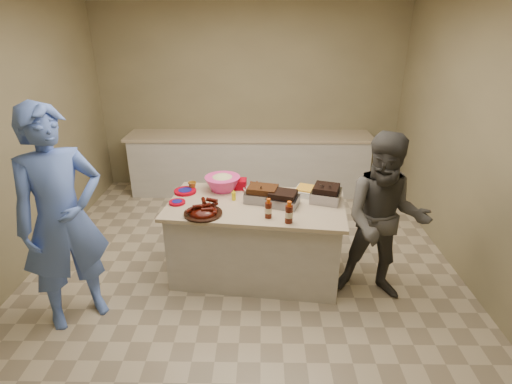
{
  "coord_description": "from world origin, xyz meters",
  "views": [
    {
      "loc": [
        0.18,
        -3.52,
        2.46
      ],
      "look_at": [
        0.13,
        0.04,
        0.91
      ],
      "focal_mm": 28.0,
      "sensor_mm": 36.0,
      "label": 1
    }
  ],
  "objects_px": {
    "coleslaw_bowl": "(223,190)",
    "mustard_bottle": "(234,200)",
    "guest_gray": "(374,293)",
    "plastic_cup": "(193,189)",
    "bbq_bottle_b": "(289,222)",
    "roasting_pan": "(325,201)",
    "guest_blue": "(83,314)",
    "island": "(256,273)",
    "bbq_bottle_a": "(268,217)",
    "rib_platter": "(203,214)"
  },
  "relations": [
    {
      "from": "coleslaw_bowl",
      "to": "plastic_cup",
      "type": "xyz_separation_m",
      "value": [
        -0.32,
        0.01,
        0.0
      ]
    },
    {
      "from": "island",
      "to": "roasting_pan",
      "type": "height_order",
      "value": "roasting_pan"
    },
    {
      "from": "guest_blue",
      "to": "island",
      "type": "bearing_deg",
      "value": -16.03
    },
    {
      "from": "guest_blue",
      "to": "rib_platter",
      "type": "bearing_deg",
      "value": -17.85
    },
    {
      "from": "plastic_cup",
      "to": "guest_blue",
      "type": "height_order",
      "value": "plastic_cup"
    },
    {
      "from": "plastic_cup",
      "to": "guest_gray",
      "type": "bearing_deg",
      "value": -19.69
    },
    {
      "from": "bbq_bottle_a",
      "to": "mustard_bottle",
      "type": "height_order",
      "value": "bbq_bottle_a"
    },
    {
      "from": "roasting_pan",
      "to": "guest_blue",
      "type": "distance_m",
      "value": 2.5
    },
    {
      "from": "bbq_bottle_a",
      "to": "mustard_bottle",
      "type": "relative_size",
      "value": 1.67
    },
    {
      "from": "roasting_pan",
      "to": "coleslaw_bowl",
      "type": "bearing_deg",
      "value": -176.08
    },
    {
      "from": "bbq_bottle_b",
      "to": "guest_gray",
      "type": "height_order",
      "value": "bbq_bottle_b"
    },
    {
      "from": "rib_platter",
      "to": "bbq_bottle_b",
      "type": "xyz_separation_m",
      "value": [
        0.78,
        -0.15,
        0.0
      ]
    },
    {
      "from": "bbq_bottle_a",
      "to": "mustard_bottle",
      "type": "bearing_deg",
      "value": 131.89
    },
    {
      "from": "bbq_bottle_a",
      "to": "plastic_cup",
      "type": "relative_size",
      "value": 2.11
    },
    {
      "from": "roasting_pan",
      "to": "plastic_cup",
      "type": "relative_size",
      "value": 3.12
    },
    {
      "from": "rib_platter",
      "to": "guest_gray",
      "type": "relative_size",
      "value": 0.22
    },
    {
      "from": "coleslaw_bowl",
      "to": "mustard_bottle",
      "type": "bearing_deg",
      "value": -62.18
    },
    {
      "from": "island",
      "to": "plastic_cup",
      "type": "bearing_deg",
      "value": 159.8
    },
    {
      "from": "island",
      "to": "coleslaw_bowl",
      "type": "xyz_separation_m",
      "value": [
        -0.35,
        0.33,
        0.81
      ]
    },
    {
      "from": "plastic_cup",
      "to": "guest_gray",
      "type": "xyz_separation_m",
      "value": [
        1.84,
        -0.66,
        -0.81
      ]
    },
    {
      "from": "bbq_bottle_a",
      "to": "roasting_pan",
      "type": "bearing_deg",
      "value": 32.77
    },
    {
      "from": "bbq_bottle_a",
      "to": "mustard_bottle",
      "type": "distance_m",
      "value": 0.5
    },
    {
      "from": "coleslaw_bowl",
      "to": "plastic_cup",
      "type": "bearing_deg",
      "value": 177.62
    },
    {
      "from": "plastic_cup",
      "to": "bbq_bottle_b",
      "type": "bearing_deg",
      "value": -37.15
    },
    {
      "from": "bbq_bottle_b",
      "to": "plastic_cup",
      "type": "relative_size",
      "value": 2.31
    },
    {
      "from": "bbq_bottle_b",
      "to": "guest_gray",
      "type": "distance_m",
      "value": 1.19
    },
    {
      "from": "bbq_bottle_a",
      "to": "guest_gray",
      "type": "height_order",
      "value": "bbq_bottle_a"
    },
    {
      "from": "bbq_bottle_a",
      "to": "plastic_cup",
      "type": "height_order",
      "value": "bbq_bottle_a"
    },
    {
      "from": "coleslaw_bowl",
      "to": "bbq_bottle_b",
      "type": "relative_size",
      "value": 1.81
    },
    {
      "from": "mustard_bottle",
      "to": "guest_gray",
      "type": "relative_size",
      "value": 0.07
    },
    {
      "from": "coleslaw_bowl",
      "to": "bbq_bottle_a",
      "type": "distance_m",
      "value": 0.78
    },
    {
      "from": "bbq_bottle_b",
      "to": "mustard_bottle",
      "type": "relative_size",
      "value": 1.83
    },
    {
      "from": "island",
      "to": "bbq_bottle_b",
      "type": "relative_size",
      "value": 8.4
    },
    {
      "from": "mustard_bottle",
      "to": "guest_blue",
      "type": "distance_m",
      "value": 1.74
    },
    {
      "from": "rib_platter",
      "to": "roasting_pan",
      "type": "relative_size",
      "value": 1.29
    },
    {
      "from": "bbq_bottle_b",
      "to": "guest_gray",
      "type": "relative_size",
      "value": 0.13
    },
    {
      "from": "bbq_bottle_a",
      "to": "bbq_bottle_b",
      "type": "height_order",
      "value": "bbq_bottle_b"
    },
    {
      "from": "plastic_cup",
      "to": "coleslaw_bowl",
      "type": "bearing_deg",
      "value": -2.38
    },
    {
      "from": "plastic_cup",
      "to": "guest_gray",
      "type": "distance_m",
      "value": 2.11
    },
    {
      "from": "bbq_bottle_b",
      "to": "bbq_bottle_a",
      "type": "bearing_deg",
      "value": 152.1
    },
    {
      "from": "bbq_bottle_b",
      "to": "coleslaw_bowl",
      "type": "bearing_deg",
      "value": 131.94
    },
    {
      "from": "island",
      "to": "coleslaw_bowl",
      "type": "distance_m",
      "value": 0.94
    },
    {
      "from": "bbq_bottle_b",
      "to": "mustard_bottle",
      "type": "bearing_deg",
      "value": 137.65
    },
    {
      "from": "island",
      "to": "mustard_bottle",
      "type": "relative_size",
      "value": 15.35
    },
    {
      "from": "island",
      "to": "coleslaw_bowl",
      "type": "relative_size",
      "value": 4.65
    },
    {
      "from": "island",
      "to": "bbq_bottle_a",
      "type": "distance_m",
      "value": 0.87
    },
    {
      "from": "roasting_pan",
      "to": "mustard_bottle",
      "type": "xyz_separation_m",
      "value": [
        -0.91,
        0.01,
        0.0
      ]
    },
    {
      "from": "guest_blue",
      "to": "plastic_cup",
      "type": "bearing_deg",
      "value": 9.47
    },
    {
      "from": "guest_gray",
      "to": "bbq_bottle_b",
      "type": "bearing_deg",
      "value": -162.39
    },
    {
      "from": "coleslaw_bowl",
      "to": "bbq_bottle_b",
      "type": "xyz_separation_m",
      "value": [
        0.65,
        -0.72,
        0.0
      ]
    }
  ]
}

